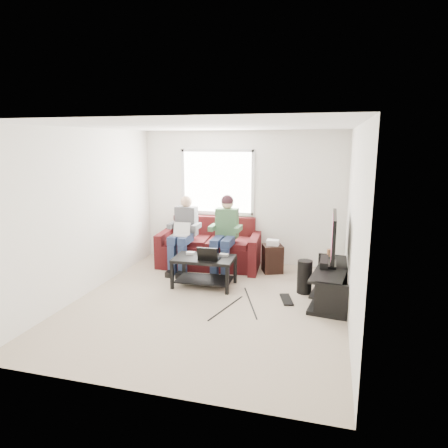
% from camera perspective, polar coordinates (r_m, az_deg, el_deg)
% --- Properties ---
extents(floor, '(4.50, 4.50, 0.00)m').
position_cam_1_polar(floor, '(6.13, -2.21, -11.26)').
color(floor, '#BCAA92').
rests_on(floor, ground).
extents(ceiling, '(4.50, 4.50, 0.00)m').
position_cam_1_polar(ceiling, '(5.65, -2.42, 13.82)').
color(ceiling, white).
rests_on(ceiling, wall_back).
extents(wall_back, '(4.50, 0.00, 4.50)m').
position_cam_1_polar(wall_back, '(7.89, 2.57, 3.76)').
color(wall_back, white).
rests_on(wall_back, floor).
extents(wall_front, '(4.50, 0.00, 4.50)m').
position_cam_1_polar(wall_front, '(3.72, -12.74, -5.64)').
color(wall_front, white).
rests_on(wall_front, floor).
extents(wall_left, '(0.00, 4.50, 4.50)m').
position_cam_1_polar(wall_left, '(6.62, -19.09, 1.57)').
color(wall_left, white).
rests_on(wall_left, floor).
extents(wall_right, '(0.00, 4.50, 4.50)m').
position_cam_1_polar(wall_right, '(5.50, 17.99, -0.31)').
color(wall_right, white).
rests_on(wall_right, floor).
extents(window, '(1.48, 0.04, 1.28)m').
position_cam_1_polar(window, '(7.96, -0.97, 6.02)').
color(window, white).
rests_on(window, wall_back).
extents(sofa, '(2.03, 1.06, 0.92)m').
position_cam_1_polar(sofa, '(7.82, -2.04, -3.53)').
color(sofa, '#4D1413').
rests_on(sofa, floor).
extents(person_left, '(0.40, 0.70, 1.39)m').
position_cam_1_polar(person_left, '(7.51, -5.80, -0.83)').
color(person_left, navy).
rests_on(person_left, sofa).
extents(person_right, '(0.40, 0.71, 1.43)m').
position_cam_1_polar(person_right, '(7.27, 0.15, -0.69)').
color(person_right, navy).
rests_on(person_right, sofa).
extents(laptop_silver, '(0.33, 0.23, 0.24)m').
position_cam_1_polar(laptop_silver, '(7.36, -6.27, -1.19)').
color(laptop_silver, silver).
rests_on(laptop_silver, person_left).
extents(coffee_table, '(1.02, 0.65, 0.50)m').
position_cam_1_polar(coffee_table, '(6.71, -2.85, -5.83)').
color(coffee_table, black).
rests_on(coffee_table, floor).
extents(laptop_black, '(0.34, 0.24, 0.24)m').
position_cam_1_polar(laptop_black, '(6.53, -2.09, -4.03)').
color(laptop_black, black).
rests_on(laptop_black, coffee_table).
extents(controller_a, '(0.15, 0.10, 0.04)m').
position_cam_1_polar(controller_a, '(6.86, -4.79, -4.15)').
color(controller_a, silver).
rests_on(controller_a, coffee_table).
extents(controller_b, '(0.15, 0.11, 0.04)m').
position_cam_1_polar(controller_b, '(6.86, -3.20, -4.13)').
color(controller_b, black).
rests_on(controller_b, coffee_table).
extents(controller_c, '(0.15, 0.10, 0.04)m').
position_cam_1_polar(controller_c, '(6.72, -0.03, -4.45)').
color(controller_c, gray).
rests_on(controller_c, coffee_table).
extents(tv_stand, '(0.66, 1.57, 0.50)m').
position_cam_1_polar(tv_stand, '(6.43, 15.05, -8.38)').
color(tv_stand, black).
rests_on(tv_stand, floor).
extents(tv, '(0.12, 1.10, 0.81)m').
position_cam_1_polar(tv, '(6.32, 15.38, -1.78)').
color(tv, black).
rests_on(tv, tv_stand).
extents(soundbar, '(0.12, 0.50, 0.10)m').
position_cam_1_polar(soundbar, '(6.43, 14.13, -5.28)').
color(soundbar, black).
rests_on(soundbar, tv_stand).
extents(drink_cup, '(0.08, 0.08, 0.12)m').
position_cam_1_polar(drink_cup, '(6.93, 14.81, -3.98)').
color(drink_cup, '#AC754A').
rests_on(drink_cup, tv_stand).
extents(console_white, '(0.30, 0.22, 0.06)m').
position_cam_1_polar(console_white, '(6.03, 15.06, -9.02)').
color(console_white, silver).
rests_on(console_white, tv_stand).
extents(console_grey, '(0.34, 0.26, 0.08)m').
position_cam_1_polar(console_grey, '(6.69, 15.10, -6.86)').
color(console_grey, gray).
rests_on(console_grey, tv_stand).
extents(console_black, '(0.38, 0.30, 0.07)m').
position_cam_1_polar(console_black, '(6.36, 15.08, -7.88)').
color(console_black, black).
rests_on(console_black, tv_stand).
extents(subwoofer, '(0.24, 0.24, 0.54)m').
position_cam_1_polar(subwoofer, '(6.56, 11.43, -7.40)').
color(subwoofer, black).
rests_on(subwoofer, floor).
extents(keyboard_floor, '(0.26, 0.46, 0.02)m').
position_cam_1_polar(keyboard_floor, '(6.30, 8.92, -10.60)').
color(keyboard_floor, black).
rests_on(keyboard_floor, floor).
extents(end_table, '(0.35, 0.35, 0.62)m').
position_cam_1_polar(end_table, '(7.48, 6.94, -4.79)').
color(end_table, black).
rests_on(end_table, floor).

